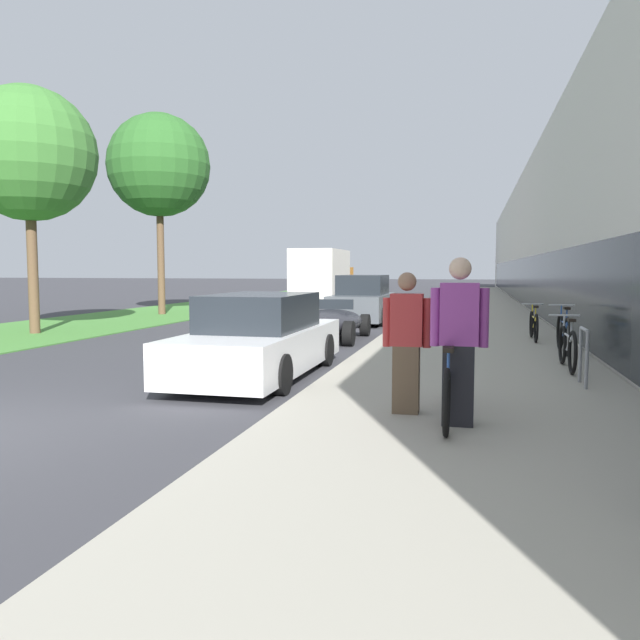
{
  "coord_description": "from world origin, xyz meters",
  "views": [
    {
      "loc": [
        5.8,
        -5.24,
        1.81
      ],
      "look_at": [
        1.51,
        12.24,
        0.34
      ],
      "focal_mm": 35.0,
      "sensor_mm": 36.0,
      "label": 1
    }
  ],
  "objects_px": {
    "cruiser_bike_nearest": "(567,347)",
    "cruiser_bike_middle": "(564,333)",
    "bike_rack_hoop": "(584,351)",
    "person_rider": "(459,341)",
    "vintage_roadster_curbside": "(327,323)",
    "cruiser_bike_farthest": "(534,325)",
    "street_tree_far": "(159,166)",
    "tandem_bicycle": "(450,385)",
    "parked_sedan_far": "(363,301)",
    "moving_truck": "(323,276)",
    "street_tree_near": "(29,155)",
    "parked_sedan_curbside": "(261,339)",
    "person_bystander": "(406,343)"
  },
  "relations": [
    {
      "from": "cruiser_bike_nearest",
      "to": "cruiser_bike_middle",
      "type": "bearing_deg",
      "value": 83.95
    },
    {
      "from": "bike_rack_hoop",
      "to": "person_rider",
      "type": "bearing_deg",
      "value": -121.68
    },
    {
      "from": "cruiser_bike_nearest",
      "to": "vintage_roadster_curbside",
      "type": "relative_size",
      "value": 0.47
    },
    {
      "from": "cruiser_bike_farthest",
      "to": "street_tree_far",
      "type": "height_order",
      "value": "street_tree_far"
    },
    {
      "from": "cruiser_bike_farthest",
      "to": "cruiser_bike_nearest",
      "type": "bearing_deg",
      "value": -88.24
    },
    {
      "from": "tandem_bicycle",
      "to": "street_tree_far",
      "type": "bearing_deg",
      "value": 127.37
    },
    {
      "from": "tandem_bicycle",
      "to": "bike_rack_hoop",
      "type": "relative_size",
      "value": 2.79
    },
    {
      "from": "parked_sedan_far",
      "to": "moving_truck",
      "type": "height_order",
      "value": "moving_truck"
    },
    {
      "from": "person_rider",
      "to": "street_tree_near",
      "type": "distance_m",
      "value": 14.78
    },
    {
      "from": "tandem_bicycle",
      "to": "parked_sedan_curbside",
      "type": "xyz_separation_m",
      "value": [
        -3.22,
        2.75,
        0.14
      ]
    },
    {
      "from": "tandem_bicycle",
      "to": "vintage_roadster_curbside",
      "type": "height_order",
      "value": "vintage_roadster_curbside"
    },
    {
      "from": "street_tree_near",
      "to": "street_tree_far",
      "type": "height_order",
      "value": "street_tree_far"
    },
    {
      "from": "cruiser_bike_nearest",
      "to": "street_tree_far",
      "type": "distance_m",
      "value": 18.5
    },
    {
      "from": "parked_sedan_curbside",
      "to": "street_tree_far",
      "type": "height_order",
      "value": "street_tree_far"
    },
    {
      "from": "person_rider",
      "to": "person_bystander",
      "type": "bearing_deg",
      "value": 144.11
    },
    {
      "from": "person_rider",
      "to": "cruiser_bike_farthest",
      "type": "bearing_deg",
      "value": 79.87
    },
    {
      "from": "person_bystander",
      "to": "street_tree_far",
      "type": "distance_m",
      "value": 19.59
    },
    {
      "from": "person_rider",
      "to": "cruiser_bike_farthest",
      "type": "height_order",
      "value": "person_rider"
    },
    {
      "from": "parked_sedan_curbside",
      "to": "street_tree_near",
      "type": "xyz_separation_m",
      "value": [
        -8.41,
        5.06,
        4.29
      ]
    },
    {
      "from": "bike_rack_hoop",
      "to": "street_tree_near",
      "type": "xyz_separation_m",
      "value": [
        -13.44,
        5.32,
        4.3
      ]
    },
    {
      "from": "parked_sedan_far",
      "to": "bike_rack_hoop",
      "type": "bearing_deg",
      "value": -65.2
    },
    {
      "from": "tandem_bicycle",
      "to": "person_rider",
      "type": "relative_size",
      "value": 1.3
    },
    {
      "from": "tandem_bicycle",
      "to": "cruiser_bike_nearest",
      "type": "xyz_separation_m",
      "value": [
        1.81,
        4.04,
        0.0
      ]
    },
    {
      "from": "cruiser_bike_farthest",
      "to": "moving_truck",
      "type": "xyz_separation_m",
      "value": [
        -9.26,
        16.9,
        0.95
      ]
    },
    {
      "from": "person_rider",
      "to": "person_bystander",
      "type": "height_order",
      "value": "person_rider"
    },
    {
      "from": "parked_sedan_far",
      "to": "cruiser_bike_middle",
      "type": "bearing_deg",
      "value": -54.2
    },
    {
      "from": "parked_sedan_far",
      "to": "person_bystander",
      "type": "bearing_deg",
      "value": -78.09
    },
    {
      "from": "moving_truck",
      "to": "street_tree_near",
      "type": "height_order",
      "value": "street_tree_near"
    },
    {
      "from": "cruiser_bike_middle",
      "to": "parked_sedan_far",
      "type": "bearing_deg",
      "value": 125.8
    },
    {
      "from": "moving_truck",
      "to": "cruiser_bike_farthest",
      "type": "bearing_deg",
      "value": -61.28
    },
    {
      "from": "person_bystander",
      "to": "parked_sedan_far",
      "type": "distance_m",
      "value": 13.84
    },
    {
      "from": "street_tree_near",
      "to": "person_bystander",
      "type": "bearing_deg",
      "value": -34.56
    },
    {
      "from": "tandem_bicycle",
      "to": "bike_rack_hoop",
      "type": "distance_m",
      "value": 3.08
    },
    {
      "from": "person_rider",
      "to": "person_bystander",
      "type": "distance_m",
      "value": 0.75
    },
    {
      "from": "person_bystander",
      "to": "tandem_bicycle",
      "type": "bearing_deg",
      "value": -16.58
    },
    {
      "from": "street_tree_far",
      "to": "cruiser_bike_nearest",
      "type": "bearing_deg",
      "value": -39.94
    },
    {
      "from": "parked_sedan_curbside",
      "to": "moving_truck",
      "type": "distance_m",
      "value": 23.09
    },
    {
      "from": "moving_truck",
      "to": "street_tree_near",
      "type": "distance_m",
      "value": 18.39
    },
    {
      "from": "parked_sedan_curbside",
      "to": "parked_sedan_far",
      "type": "xyz_separation_m",
      "value": [
        -0.15,
        10.94,
        0.09
      ]
    },
    {
      "from": "bike_rack_hoop",
      "to": "vintage_roadster_curbside",
      "type": "relative_size",
      "value": 0.21
    },
    {
      "from": "person_rider",
      "to": "bike_rack_hoop",
      "type": "distance_m",
      "value": 3.29
    },
    {
      "from": "cruiser_bike_farthest",
      "to": "vintage_roadster_curbside",
      "type": "xyz_separation_m",
      "value": [
        -5.06,
        -0.16,
        -0.04
      ]
    },
    {
      "from": "street_tree_far",
      "to": "cruiser_bike_middle",
      "type": "bearing_deg",
      "value": -33.7
    },
    {
      "from": "moving_truck",
      "to": "parked_sedan_curbside",
      "type": "bearing_deg",
      "value": -79.07
    },
    {
      "from": "tandem_bicycle",
      "to": "parked_sedan_curbside",
      "type": "distance_m",
      "value": 4.24
    },
    {
      "from": "cruiser_bike_farthest",
      "to": "street_tree_far",
      "type": "bearing_deg",
      "value": 152.82
    },
    {
      "from": "person_rider",
      "to": "street_tree_far",
      "type": "height_order",
      "value": "street_tree_far"
    },
    {
      "from": "cruiser_bike_nearest",
      "to": "street_tree_near",
      "type": "xyz_separation_m",
      "value": [
        -13.44,
        3.77,
        4.43
      ]
    },
    {
      "from": "bike_rack_hoop",
      "to": "moving_truck",
      "type": "relative_size",
      "value": 0.14
    },
    {
      "from": "moving_truck",
      "to": "bike_rack_hoop",
      "type": "bearing_deg",
      "value": -67.69
    }
  ]
}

